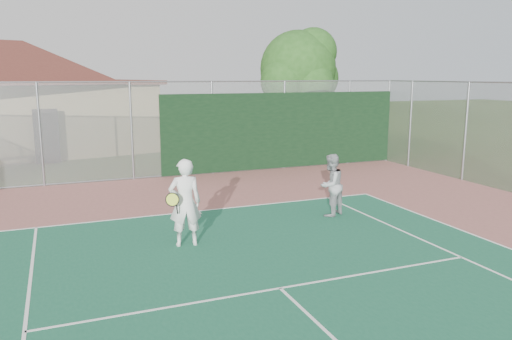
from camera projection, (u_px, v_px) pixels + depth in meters
The scene contains 5 objects.
back_fence at pixel (215, 130), 18.91m from camera, with size 20.08×0.11×3.53m.
side_fence_right at pixel (466, 132), 17.69m from camera, with size 0.08×9.00×3.50m.
tree at pixel (300, 71), 23.65m from camera, with size 4.26×4.03×5.94m.
player_white_front at pixel (185, 203), 10.87m from camera, with size 0.88×0.68×1.94m.
player_grey_back at pixel (331, 186), 13.24m from camera, with size 1.01×0.93×1.66m.
Camera 1 is at (-3.46, -1.11, 3.71)m, focal length 35.00 mm.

